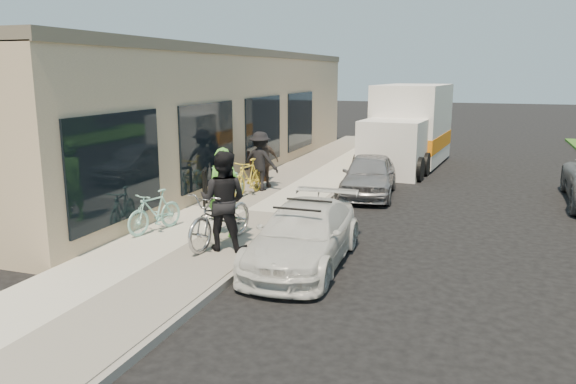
% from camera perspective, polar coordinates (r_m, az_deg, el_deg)
% --- Properties ---
extents(ground, '(120.00, 120.00, 0.00)m').
position_cam_1_polar(ground, '(10.56, -0.86, -7.19)').
color(ground, black).
rests_on(ground, ground).
extents(sidewalk, '(3.00, 34.00, 0.15)m').
position_cam_1_polar(sidewalk, '(13.93, -4.37, -2.14)').
color(sidewalk, beige).
rests_on(sidewalk, ground).
extents(curb, '(0.12, 34.00, 0.13)m').
position_cam_1_polar(curb, '(13.40, 1.73, -2.72)').
color(curb, gray).
rests_on(curb, ground).
extents(storefront, '(3.60, 20.00, 4.22)m').
position_cam_1_polar(storefront, '(19.45, -7.40, 7.96)').
color(storefront, '#CAB08C').
rests_on(storefront, ground).
extents(bike_rack, '(0.30, 0.64, 0.96)m').
position_cam_1_polar(bike_rack, '(14.29, -8.45, 0.83)').
color(bike_rack, black).
rests_on(bike_rack, sidewalk).
extents(sandwich_board, '(0.64, 0.64, 0.89)m').
position_cam_1_polar(sandwich_board, '(17.50, -2.92, 2.58)').
color(sandwich_board, black).
rests_on(sandwich_board, sidewalk).
extents(sedan_white, '(1.68, 3.89, 1.15)m').
position_cam_1_polar(sedan_white, '(10.32, 1.62, -4.41)').
color(sedan_white, silver).
rests_on(sedan_white, ground).
extents(sedan_silver, '(1.74, 3.65, 1.20)m').
position_cam_1_polar(sedan_silver, '(16.23, 8.24, 1.71)').
color(sedan_silver, gray).
rests_on(sedan_silver, ground).
extents(moving_truck, '(2.82, 6.33, 3.03)m').
position_cam_1_polar(moving_truck, '(21.65, 12.15, 6.12)').
color(moving_truck, white).
rests_on(moving_truck, ground).
extents(tandem_bike, '(1.01, 2.17, 1.10)m').
position_cam_1_polar(tandem_bike, '(11.10, -6.80, -2.55)').
color(tandem_bike, '#AFAFB1').
rests_on(tandem_bike, sidewalk).
extents(woman_rider, '(0.70, 0.49, 1.83)m').
position_cam_1_polar(woman_rider, '(11.61, -6.58, -0.02)').
color(woman_rider, green).
rests_on(woman_rider, sidewalk).
extents(man_standing, '(1.00, 0.82, 1.91)m').
position_cam_1_polar(man_standing, '(10.69, -6.60, -0.88)').
color(man_standing, black).
rests_on(man_standing, sidewalk).
extents(cruiser_bike_a, '(0.79, 1.54, 0.89)m').
position_cam_1_polar(cruiser_bike_a, '(12.24, -13.39, -1.92)').
color(cruiser_bike_a, '#8ED4C5').
rests_on(cruiser_bike_a, sidewalk).
extents(cruiser_bike_b, '(0.63, 1.76, 0.92)m').
position_cam_1_polar(cruiser_bike_b, '(15.05, -5.84, 1.00)').
color(cruiser_bike_b, '#8ED4C5').
rests_on(cruiser_bike_b, sidewalk).
extents(cruiser_bike_c, '(0.65, 1.69, 0.99)m').
position_cam_1_polar(cruiser_bike_c, '(15.54, -4.06, 1.50)').
color(cruiser_bike_c, yellow).
rests_on(cruiser_bike_c, sidewalk).
extents(bystander_a, '(1.16, 0.75, 1.69)m').
position_cam_1_polar(bystander_a, '(16.09, -2.84, 3.15)').
color(bystander_a, black).
rests_on(bystander_a, sidewalk).
extents(bystander_b, '(0.94, 0.88, 1.55)m').
position_cam_1_polar(bystander_b, '(16.54, -2.49, 3.16)').
color(bystander_b, brown).
rests_on(bystander_b, sidewalk).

